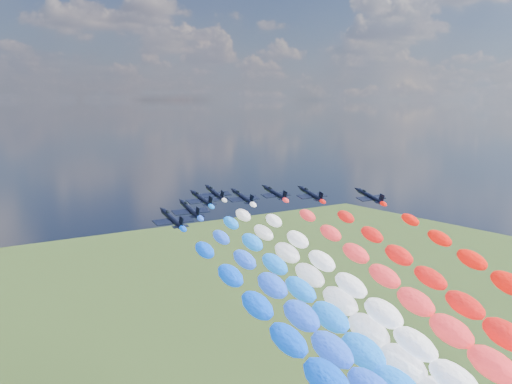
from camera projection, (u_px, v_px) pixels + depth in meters
jet_0 at (172, 219)px, 118.37m from camera, size 7.91×10.83×5.04m
jet_1 at (190, 209)px, 128.61m from camera, size 8.46×11.23×5.04m
jet_2 at (202, 199)px, 142.48m from camera, size 8.28×11.10×5.04m
trail_2 at (381, 381)px, 99.10m from camera, size 7.07×113.38×49.28m
jet_3 at (243, 197)px, 144.96m from camera, size 7.94×10.85×5.04m
trail_3 at (435, 375)px, 101.57m from camera, size 7.07×113.38×49.28m
jet_4 at (215, 193)px, 151.47m from camera, size 8.35×11.15×5.04m
trail_4 at (385, 358)px, 108.09m from camera, size 7.07×113.38×49.28m
jet_5 at (275, 193)px, 151.05m from camera, size 8.51×11.26×5.04m
trail_5 at (470, 359)px, 107.66m from camera, size 7.07×113.38×49.28m
jet_6 at (311, 194)px, 149.41m from camera, size 7.98×10.88×5.04m
jet_7 at (370, 196)px, 145.98m from camera, size 8.02×10.91×5.04m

